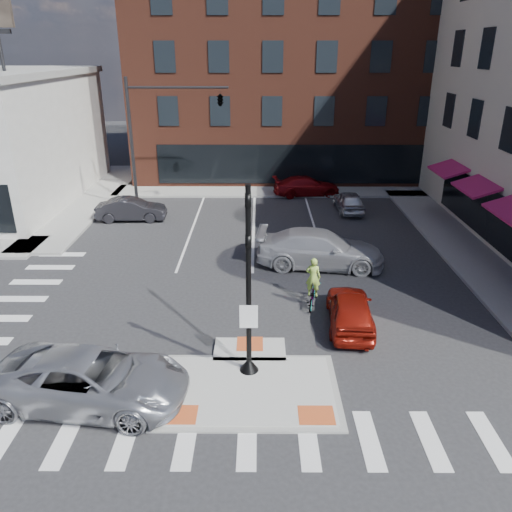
{
  "coord_description": "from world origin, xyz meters",
  "views": [
    {
      "loc": [
        0.3,
        -12.74,
        9.47
      ],
      "look_at": [
        0.19,
        5.24,
        2.0
      ],
      "focal_mm": 35.0,
      "sensor_mm": 36.0,
      "label": 1
    }
  ],
  "objects_px": {
    "silver_suv": "(90,379)",
    "bg_car_dark": "(131,209)",
    "bg_car_red": "(306,186)",
    "bg_car_silver": "(349,201)",
    "red_sedan": "(350,310)",
    "cyclist": "(312,290)",
    "white_pickup": "(320,249)"
  },
  "relations": [
    {
      "from": "silver_suv",
      "to": "bg_car_dark",
      "type": "bearing_deg",
      "value": 16.42
    },
    {
      "from": "cyclist",
      "to": "white_pickup",
      "type": "bearing_deg",
      "value": -88.74
    },
    {
      "from": "silver_suv",
      "to": "bg_car_dark",
      "type": "relative_size",
      "value": 1.38
    },
    {
      "from": "bg_car_red",
      "to": "cyclist",
      "type": "height_order",
      "value": "cyclist"
    },
    {
      "from": "cyclist",
      "to": "bg_car_red",
      "type": "bearing_deg",
      "value": -82.36
    },
    {
      "from": "bg_car_dark",
      "to": "cyclist",
      "type": "height_order",
      "value": "cyclist"
    },
    {
      "from": "white_pickup",
      "to": "cyclist",
      "type": "distance_m",
      "value": 4.05
    },
    {
      "from": "bg_car_silver",
      "to": "bg_car_red",
      "type": "xyz_separation_m",
      "value": [
        -2.34,
        3.67,
        0.02
      ]
    },
    {
      "from": "white_pickup",
      "to": "bg_car_dark",
      "type": "relative_size",
      "value": 1.45
    },
    {
      "from": "red_sedan",
      "to": "cyclist",
      "type": "relative_size",
      "value": 1.93
    },
    {
      "from": "red_sedan",
      "to": "bg_car_dark",
      "type": "bearing_deg",
      "value": -43.81
    },
    {
      "from": "bg_car_red",
      "to": "bg_car_silver",
      "type": "bearing_deg",
      "value": -155.11
    },
    {
      "from": "bg_car_dark",
      "to": "silver_suv",
      "type": "bearing_deg",
      "value": -173.41
    },
    {
      "from": "red_sedan",
      "to": "cyclist",
      "type": "distance_m",
      "value": 1.99
    },
    {
      "from": "bg_car_dark",
      "to": "cyclist",
      "type": "xyz_separation_m",
      "value": [
        9.71,
        -10.73,
        0.02
      ]
    },
    {
      "from": "red_sedan",
      "to": "bg_car_silver",
      "type": "relative_size",
      "value": 1.05
    },
    {
      "from": "bg_car_silver",
      "to": "bg_car_red",
      "type": "height_order",
      "value": "bg_car_red"
    },
    {
      "from": "bg_car_dark",
      "to": "bg_car_silver",
      "type": "relative_size",
      "value": 1.07
    },
    {
      "from": "bg_car_dark",
      "to": "bg_car_red",
      "type": "bearing_deg",
      "value": -65.98
    },
    {
      "from": "silver_suv",
      "to": "bg_car_dark",
      "type": "xyz_separation_m",
      "value": [
        -2.79,
        16.63,
        -0.11
      ]
    },
    {
      "from": "silver_suv",
      "to": "bg_car_red",
      "type": "distance_m",
      "value": 23.62
    },
    {
      "from": "bg_car_silver",
      "to": "silver_suv",
      "type": "bearing_deg",
      "value": 59.0
    },
    {
      "from": "white_pickup",
      "to": "bg_car_red",
      "type": "relative_size",
      "value": 1.29
    },
    {
      "from": "red_sedan",
      "to": "silver_suv",
      "type": "bearing_deg",
      "value": 32.54
    },
    {
      "from": "bg_car_silver",
      "to": "bg_car_red",
      "type": "bearing_deg",
      "value": -59.05
    },
    {
      "from": "silver_suv",
      "to": "cyclist",
      "type": "xyz_separation_m",
      "value": [
        6.92,
        5.91,
        -0.09
      ]
    },
    {
      "from": "red_sedan",
      "to": "bg_car_silver",
      "type": "distance_m",
      "value": 14.35
    },
    {
      "from": "bg_car_silver",
      "to": "white_pickup",
      "type": "bearing_deg",
      "value": 70.54
    },
    {
      "from": "white_pickup",
      "to": "bg_car_red",
      "type": "xyz_separation_m",
      "value": [
        0.45,
        12.29,
        -0.19
      ]
    },
    {
      "from": "red_sedan",
      "to": "bg_car_silver",
      "type": "bearing_deg",
      "value": -94.7
    },
    {
      "from": "cyclist",
      "to": "silver_suv",
      "type": "bearing_deg",
      "value": 52.3
    },
    {
      "from": "silver_suv",
      "to": "cyclist",
      "type": "height_order",
      "value": "cyclist"
    }
  ]
}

